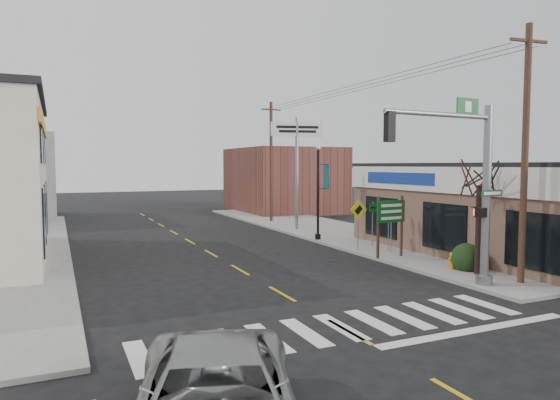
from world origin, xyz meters
name	(u,v)px	position (x,y,z in m)	size (l,w,h in m)	color
ground	(349,332)	(0.00, 0.00, 0.00)	(140.00, 140.00, 0.00)	black
sidewalk_right	(362,238)	(9.00, 13.00, 0.07)	(6.00, 38.00, 0.13)	gray
center_line	(240,270)	(0.00, 8.00, 0.01)	(0.12, 56.00, 0.01)	gold
crosswalk	(340,327)	(0.00, 0.40, 0.01)	(11.00, 2.20, 0.01)	silver
thrift_store	(543,210)	(14.50, 6.00, 2.00)	(12.00, 14.00, 4.00)	brown
bldg_distant_right	(284,180)	(12.00, 30.00, 2.80)	(8.00, 10.00, 5.60)	brown
traffic_signal_pole	(470,176)	(5.78, 1.90, 3.78)	(4.84, 0.38, 6.13)	gray
guide_sign	(391,218)	(6.65, 7.26, 1.86)	(1.52, 0.13, 2.66)	#4B2F23
fire_hydrant	(452,260)	(7.33, 4.25, 0.49)	(0.21, 0.21, 0.65)	#CE8400
ped_crossing_sign	(358,215)	(6.30, 9.23, 1.78)	(0.92, 0.07, 2.38)	gray
lamp_post	(319,185)	(6.36, 13.15, 3.07)	(0.66, 0.52, 5.06)	black
dance_center_sign	(297,145)	(7.24, 17.65, 5.36)	(3.28, 0.20, 6.96)	gray
bare_tree	(480,169)	(7.50, 3.17, 3.98)	(2.45, 2.45, 4.90)	black
shrub_front	(467,258)	(7.72, 3.90, 0.57)	(1.18, 1.18, 0.88)	#193B1A
shrub_back	(446,239)	(10.52, 8.08, 0.59)	(1.21, 1.21, 0.91)	black
utility_pole_near	(525,152)	(7.86, 1.59, 4.57)	(1.51, 0.23, 8.66)	#493B21
utility_pole_far	(271,160)	(7.50, 22.33, 4.46)	(1.47, 0.22, 8.45)	#3E321D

